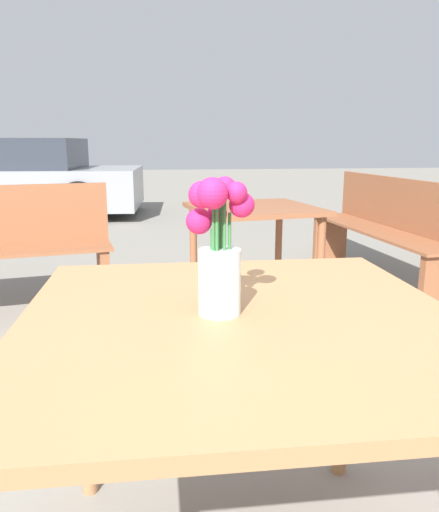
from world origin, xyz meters
name	(u,v)px	position (x,y,z in m)	size (l,w,h in m)	color
table_front	(241,352)	(0.00, 0.00, 0.66)	(0.98, 1.00, 0.75)	#9E7047
flower_vase	(219,254)	(-0.05, 0.01, 0.89)	(0.15, 0.14, 0.30)	silver
bench_near	(386,226)	(1.65, 2.69, 0.47)	(0.51, 1.86, 0.85)	brown
table_back	(253,224)	(0.45, 2.10, 0.60)	(0.88, 0.88, 0.72)	brown
parked_car	(8,179)	(-2.39, 7.01, 0.57)	(4.08, 2.02, 1.18)	gray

